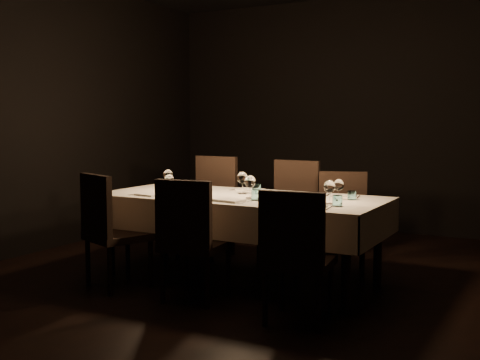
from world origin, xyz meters
The scene contains 14 objects.
room centered at (0.00, 0.00, 1.50)m, with size 5.01×6.01×3.01m.
dining_table centered at (0.00, 0.00, 0.69)m, with size 2.52×1.12×0.76m.
chair_near_left centered at (-0.85, -0.75, 0.54)m, with size 0.60×0.60×0.98m.
place_setting_near_left centered at (-0.67, -0.22, 0.83)m, with size 0.32×0.40×0.17m.
chair_near_center centered at (-0.03, -0.75, 0.53)m, with size 0.51×0.51×0.97m.
place_setting_near_center centered at (0.17, -0.22, 0.84)m, with size 0.37×0.42×0.20m.
chair_near_right centered at (0.90, -0.85, 0.52)m, with size 0.51×0.51×0.95m.
place_setting_near_right centered at (0.88, -0.22, 0.84)m, with size 0.35×0.41×0.19m.
chair_far_left centered at (-0.79, 0.77, 0.57)m, with size 0.51×0.51×1.04m.
place_setting_far_left centered at (-0.85, 0.22, 0.84)m, with size 0.35×0.41×0.19m.
chair_far_center centered at (0.11, 0.85, 0.56)m, with size 0.50×0.50×1.02m.
place_setting_far_center centered at (-0.03, 0.22, 0.84)m, with size 0.37×0.42×0.20m.
chair_far_right centered at (0.69, 0.74, 0.52)m, with size 0.57×0.57×0.94m.
place_setting_far_right centered at (0.87, 0.22, 0.83)m, with size 0.33×0.40×0.18m.
Camera 1 is at (2.51, -4.60, 1.41)m, focal length 45.00 mm.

